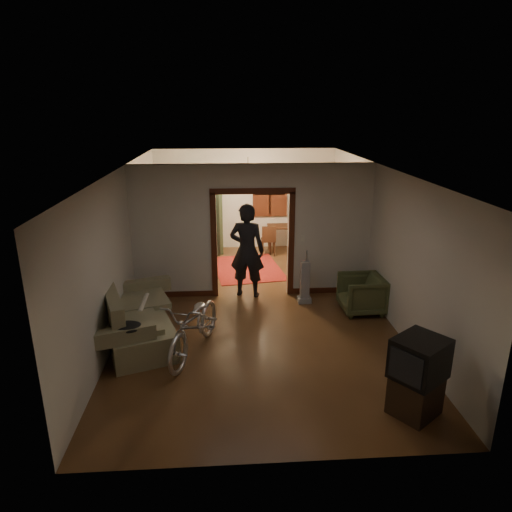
{
  "coord_description": "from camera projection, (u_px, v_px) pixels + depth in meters",
  "views": [
    {
      "loc": [
        -0.56,
        -8.44,
        3.86
      ],
      "look_at": [
        0.0,
        -0.3,
        1.2
      ],
      "focal_mm": 32.0,
      "sensor_mm": 36.0,
      "label": 1
    }
  ],
  "objects": [
    {
      "name": "locker",
      "position": [
        202.0,
        219.0,
        12.33
      ],
      "size": [
        1.13,
        0.85,
        2.0
      ],
      "primitive_type": "cube",
      "rotation": [
        0.0,
        0.0,
        0.33
      ],
      "color": "#26321E",
      "rests_on": "floor"
    },
    {
      "name": "desk",
      "position": [
        286.0,
        239.0,
        12.71
      ],
      "size": [
        1.08,
        0.72,
        0.74
      ],
      "primitive_type": "cube",
      "rotation": [
        0.0,
        0.0,
        0.16
      ],
      "color": "#331D11",
      "rests_on": "floor"
    },
    {
      "name": "oriental_rug",
      "position": [
        247.0,
        268.0,
        11.48
      ],
      "size": [
        1.89,
        2.31,
        0.02
      ],
      "primitive_type": "cube",
      "rotation": [
        0.0,
        0.0,
        0.15
      ],
      "color": "maroon",
      "rests_on": "floor"
    },
    {
      "name": "wall_right",
      "position": [
        382.0,
        239.0,
        8.97
      ],
      "size": [
        0.02,
        8.5,
        2.8
      ],
      "primitive_type": "cube",
      "color": "beige",
      "rests_on": "floor"
    },
    {
      "name": "wall_left",
      "position": [
        124.0,
        244.0,
        8.64
      ],
      "size": [
        0.02,
        8.5,
        2.8
      ],
      "primitive_type": "cube",
      "color": "beige",
      "rests_on": "floor"
    },
    {
      "name": "partition_wall",
      "position": [
        253.0,
        231.0,
        9.52
      ],
      "size": [
        5.0,
        0.14,
        2.8
      ],
      "primitive_type": "cube",
      "color": "beige",
      "rests_on": "floor"
    },
    {
      "name": "armchair",
      "position": [
        361.0,
        294.0,
        8.96
      ],
      "size": [
        0.85,
        0.82,
        0.75
      ],
      "primitive_type": "imported",
      "rotation": [
        0.0,
        0.0,
        -1.54
      ],
      "color": "#434C2A",
      "rests_on": "floor"
    },
    {
      "name": "floor",
      "position": [
        255.0,
        308.0,
        9.24
      ],
      "size": [
        5.0,
        8.5,
        0.01
      ],
      "primitive_type": "cube",
      "color": "#3F2514",
      "rests_on": "ground"
    },
    {
      "name": "rolled_paper",
      "position": [
        144.0,
        304.0,
        8.13
      ],
      "size": [
        0.1,
        0.78,
        0.1
      ],
      "primitive_type": "cylinder",
      "rotation": [
        1.57,
        0.0,
        0.0
      ],
      "color": "beige",
      "rests_on": "sofa"
    },
    {
      "name": "desk_chair",
      "position": [
        268.0,
        240.0,
        12.44
      ],
      "size": [
        0.4,
        0.4,
        0.84
      ],
      "primitive_type": "cube",
      "rotation": [
        0.0,
        0.0,
        -0.06
      ],
      "color": "#331D11",
      "rests_on": "floor"
    },
    {
      "name": "ceiling",
      "position": [
        255.0,
        168.0,
        8.37
      ],
      "size": [
        5.0,
        8.5,
        0.01
      ],
      "primitive_type": "cube",
      "color": "white",
      "rests_on": "floor"
    },
    {
      "name": "vacuum",
      "position": [
        305.0,
        282.0,
        9.36
      ],
      "size": [
        0.28,
        0.23,
        0.89
      ],
      "primitive_type": "cube",
      "rotation": [
        0.0,
        0.0,
        0.04
      ],
      "color": "gray",
      "rests_on": "floor"
    },
    {
      "name": "tv_stand",
      "position": [
        415.0,
        396.0,
        5.99
      ],
      "size": [
        0.77,
        0.76,
        0.52
      ],
      "primitive_type": "cube",
      "rotation": [
        0.0,
        0.0,
        0.64
      ],
      "color": "black",
      "rests_on": "floor"
    },
    {
      "name": "globe",
      "position": [
        201.0,
        184.0,
        12.04
      ],
      "size": [
        0.27,
        0.27,
        0.27
      ],
      "primitive_type": "sphere",
      "color": "#1E5972",
      "rests_on": "locker"
    },
    {
      "name": "door_casing",
      "position": [
        253.0,
        245.0,
        9.61
      ],
      "size": [
        1.74,
        0.2,
        2.32
      ],
      "primitive_type": "cube",
      "color": "#3F1A0E",
      "rests_on": "floor"
    },
    {
      "name": "bicycle",
      "position": [
        195.0,
        325.0,
        7.39
      ],
      "size": [
        1.25,
        2.02,
        1.0
      ],
      "primitive_type": "imported",
      "rotation": [
        0.0,
        0.0,
        -0.33
      ],
      "color": "silver",
      "rests_on": "floor"
    },
    {
      "name": "wall_back",
      "position": [
        245.0,
        199.0,
        12.84
      ],
      "size": [
        5.0,
        0.02,
        2.8
      ],
      "primitive_type": "cube",
      "color": "beige",
      "rests_on": "floor"
    },
    {
      "name": "sofa",
      "position": [
        135.0,
        312.0,
        7.85
      ],
      "size": [
        1.69,
        2.43,
        1.02
      ],
      "primitive_type": "cube",
      "rotation": [
        0.0,
        0.0,
        0.35
      ],
      "color": "#636242",
      "rests_on": "floor"
    },
    {
      "name": "light_switch",
      "position": [
        303.0,
        238.0,
        9.56
      ],
      "size": [
        0.08,
        0.01,
        0.12
      ],
      "primitive_type": "cube",
      "color": "silver",
      "rests_on": "partition_wall"
    },
    {
      "name": "crt_tv",
      "position": [
        420.0,
        359.0,
        5.81
      ],
      "size": [
        0.84,
        0.83,
        0.54
      ],
      "primitive_type": "cube",
      "rotation": [
        0.0,
        0.0,
        0.64
      ],
      "color": "black",
      "rests_on": "tv_stand"
    },
    {
      "name": "person",
      "position": [
        247.0,
        251.0,
        9.56
      ],
      "size": [
        0.83,
        0.65,
        2.01
      ],
      "primitive_type": "imported",
      "rotation": [
        0.0,
        0.0,
        2.89
      ],
      "color": "black",
      "rests_on": "floor"
    },
    {
      "name": "far_window",
      "position": [
        270.0,
        194.0,
        12.8
      ],
      "size": [
        0.98,
        0.06,
        1.28
      ],
      "primitive_type": "cube",
      "color": "black",
      "rests_on": "wall_back"
    },
    {
      "name": "chandelier",
      "position": [
        248.0,
        174.0,
        10.88
      ],
      "size": [
        0.24,
        0.24,
        0.24
      ],
      "primitive_type": "sphere",
      "color": "#FFE0A5",
      "rests_on": "ceiling"
    },
    {
      "name": "jacket",
      "position": [
        126.0,
        327.0,
        6.94
      ],
      "size": [
        0.5,
        0.37,
        0.15
      ],
      "primitive_type": "ellipsoid",
      "color": "black",
      "rests_on": "sofa"
    }
  ]
}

